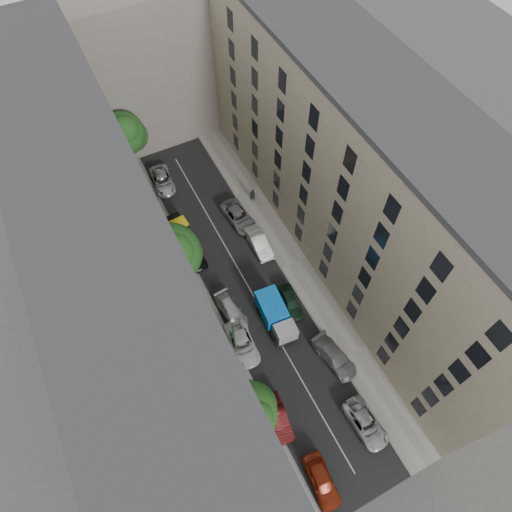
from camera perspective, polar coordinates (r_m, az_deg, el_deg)
ground at (r=46.68m, az=-1.13°, el=-3.57°), size 120.00×120.00×0.00m
road_surface at (r=46.67m, az=-1.13°, el=-3.56°), size 8.00×44.00×0.02m
sidewalk_left at (r=45.81m, az=-7.34°, el=-6.22°), size 3.00×44.00×0.15m
sidewalk_right at (r=48.04m, az=4.76°, el=-0.91°), size 3.00×44.00×0.15m
building_left at (r=37.09m, az=-16.82°, el=-2.62°), size 8.00×44.00×20.00m
building_right at (r=42.36m, az=12.27°, el=9.10°), size 8.00×44.00×20.00m
building_endcap at (r=58.90m, az=-14.54°, el=22.94°), size 18.00×12.00×18.00m
tarp_truck at (r=43.63m, az=2.43°, el=-7.39°), size 2.49×5.47×2.46m
car_left_0 at (r=40.60m, az=8.21°, el=-26.02°), size 2.18×4.54×1.50m
car_left_1 at (r=41.17m, az=2.72°, el=-19.50°), size 2.01×4.49×1.43m
car_left_2 at (r=43.18m, az=-1.74°, el=-10.90°), size 2.75×5.14×1.37m
car_left_3 at (r=44.68m, az=-3.12°, el=-6.78°), size 2.14×4.52×1.27m
car_left_4 at (r=48.17m, az=-7.85°, el=0.17°), size 2.06×4.20×1.38m
car_left_5 at (r=50.18m, az=-9.43°, el=3.27°), size 1.88×4.53×1.46m
car_left_6 at (r=55.14m, az=-11.60°, el=9.23°), size 2.71×5.11×1.37m
car_right_0 at (r=42.11m, az=13.51°, el=-19.67°), size 2.35×4.79×1.31m
car_right_1 at (r=43.28m, az=9.79°, el=-12.33°), size 2.76×5.14×1.42m
car_right_2 at (r=45.11m, az=4.35°, el=-5.70°), size 2.20×4.19×1.36m
car_right_3 at (r=48.49m, az=0.34°, el=1.67°), size 1.75×4.59×1.50m
car_right_4 at (r=50.66m, az=-2.23°, el=4.97°), size 2.80×5.26×1.41m
tree_near at (r=35.99m, az=-1.18°, el=-19.20°), size 5.23×4.94×8.43m
tree_mid at (r=41.41m, az=-10.48°, el=0.03°), size 5.94×5.76×9.59m
tree_far at (r=53.68m, az=-16.15°, el=14.29°), size 5.19×4.90×8.56m
lamp_post at (r=39.46m, az=-2.83°, el=-9.62°), size 0.36×0.36×7.17m
pedestrian at (r=52.15m, az=-0.44°, el=7.62°), size 0.71×0.55×1.73m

